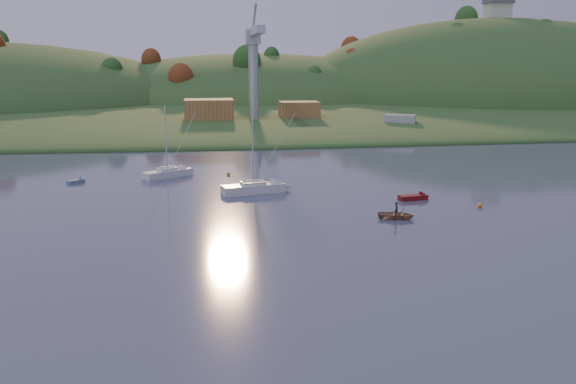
{
  "coord_description": "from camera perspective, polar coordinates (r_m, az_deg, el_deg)",
  "views": [
    {
      "loc": [
        -11.08,
        -24.88,
        16.53
      ],
      "look_at": [
        -2.23,
        36.47,
        3.49
      ],
      "focal_mm": 40.0,
      "sensor_mm": 36.0,
      "label": 1
    }
  ],
  "objects": [
    {
      "name": "far_shore",
      "position": [
        255.65,
        -5.76,
        8.12
      ],
      "size": [
        620.0,
        220.0,
        1.5
      ],
      "primitive_type": "cube",
      "color": "#25451B",
      "rests_on": "ground"
    },
    {
      "name": "shore_slope",
      "position": [
        190.92,
        -4.88,
        6.87
      ],
      "size": [
        640.0,
        150.0,
        7.0
      ],
      "primitive_type": "ellipsoid",
      "color": "#25451B",
      "rests_on": "ground"
    },
    {
      "name": "hill_center",
      "position": [
        236.4,
        -3.1,
        7.86
      ],
      "size": [
        140.0,
        120.0,
        36.0
      ],
      "primitive_type": "ellipsoid",
      "color": "#25451B",
      "rests_on": "ground"
    },
    {
      "name": "hill_right",
      "position": [
        244.69,
        17.66,
        7.46
      ],
      "size": [
        150.0,
        130.0,
        60.0
      ],
      "primitive_type": "ellipsoid",
      "color": "#25451B",
      "rests_on": "ground"
    },
    {
      "name": "hilltop_house",
      "position": [
        244.71,
        18.17,
        15.27
      ],
      "size": [
        9.0,
        7.0,
        6.45
      ],
      "color": "beige",
      "rests_on": "hill_right"
    },
    {
      "name": "hillside_trees",
      "position": [
        210.82,
        -5.21,
        7.34
      ],
      "size": [
        280.0,
        50.0,
        32.0
      ],
      "primitive_type": null,
      "color": "#1B4819",
      "rests_on": "ground"
    },
    {
      "name": "wharf",
      "position": [
        148.55,
        -1.96,
        5.95
      ],
      "size": [
        42.0,
        16.0,
        2.4
      ],
      "primitive_type": "cube",
      "color": "slate",
      "rests_on": "ground"
    },
    {
      "name": "shed_west",
      "position": [
        148.38,
        -7.05,
        7.26
      ],
      "size": [
        11.0,
        8.0,
        4.8
      ],
      "primitive_type": "cube",
      "color": "#9E6434",
      "rests_on": "wharf"
    },
    {
      "name": "shed_east",
      "position": [
        151.3,
        0.99,
        7.28
      ],
      "size": [
        9.0,
        7.0,
        4.0
      ],
      "primitive_type": "cube",
      "color": "#9E6434",
      "rests_on": "wharf"
    },
    {
      "name": "dock_crane",
      "position": [
        143.87,
        -3.06,
        12.12
      ],
      "size": [
        3.2,
        28.0,
        20.3
      ],
      "color": "#B7B7BC",
      "rests_on": "wharf"
    },
    {
      "name": "sailboat_near",
      "position": [
        91.82,
        -10.68,
        1.72
      ],
      "size": [
        7.02,
        5.8,
        9.83
      ],
      "rotation": [
        0.0,
        0.0,
        0.61
      ],
      "color": "silver",
      "rests_on": "ground"
    },
    {
      "name": "sailboat_far",
      "position": [
        79.71,
        -3.12,
        0.42
      ],
      "size": [
        8.12,
        4.12,
        10.81
      ],
      "rotation": [
        0.0,
        0.0,
        0.24
      ],
      "color": "silver",
      "rests_on": "ground"
    },
    {
      "name": "canoe",
      "position": [
        67.95,
        9.6,
        -2.02
      ],
      "size": [
        4.51,
        3.87,
        0.79
      ],
      "primitive_type": "imported",
      "rotation": [
        0.0,
        0.0,
        1.22
      ],
      "color": "#8E6C4E",
      "rests_on": "ground"
    },
    {
      "name": "paddler",
      "position": [
        67.87,
        9.61,
        -1.73
      ],
      "size": [
        0.53,
        0.64,
        1.51
      ],
      "primitive_type": "imported",
      "rotation": [
        0.0,
        0.0,
        1.22
      ],
      "color": "black",
      "rests_on": "ground"
    },
    {
      "name": "red_tender",
      "position": [
        77.67,
        11.52,
        -0.44
      ],
      "size": [
        4.06,
        1.88,
        1.33
      ],
      "rotation": [
        0.0,
        0.0,
        0.14
      ],
      "color": "#5C0D0E",
      "rests_on": "ground"
    },
    {
      "name": "grey_dinghy",
      "position": [
        90.96,
        -18.06,
        0.95
      ],
      "size": [
        2.66,
        2.46,
        0.99
      ],
      "rotation": [
        0.0,
        0.0,
        0.7
      ],
      "color": "slate",
      "rests_on": "ground"
    },
    {
      "name": "work_vessel",
      "position": [
        145.59,
        9.91,
        5.76
      ],
      "size": [
        16.71,
        11.7,
        4.06
      ],
      "rotation": [
        0.0,
        0.0,
        -0.43
      ],
      "color": "slate",
      "rests_on": "ground"
    },
    {
      "name": "buoy_1",
      "position": [
        75.02,
        16.7,
        -1.16
      ],
      "size": [
        0.5,
        0.5,
        0.5
      ],
      "primitive_type": "sphere",
      "color": "orange",
      "rests_on": "ground"
    },
    {
      "name": "buoy_3",
      "position": [
        92.04,
        -5.31,
        1.65
      ],
      "size": [
        0.5,
        0.5,
        0.5
      ],
      "primitive_type": "sphere",
      "color": "orange",
      "rests_on": "ground"
    }
  ]
}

